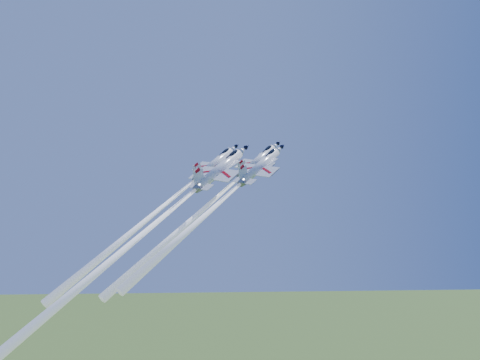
{
  "coord_description": "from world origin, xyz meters",
  "views": [
    {
      "loc": [
        -6.05,
        -113.04,
        82.16
      ],
      "look_at": [
        0.0,
        0.0,
        83.4
      ],
      "focal_mm": 40.0,
      "sensor_mm": 36.0,
      "label": 1
    }
  ],
  "objects_px": {
    "jet_left": "(160,209)",
    "jet_right": "(217,204)",
    "jet_slot": "(140,236)",
    "jet_lead": "(208,205)"
  },
  "relations": [
    {
      "from": "jet_right",
      "to": "jet_slot",
      "type": "relative_size",
      "value": 0.67
    },
    {
      "from": "jet_left",
      "to": "jet_slot",
      "type": "bearing_deg",
      "value": -58.3
    },
    {
      "from": "jet_right",
      "to": "jet_slot",
      "type": "distance_m",
      "value": 15.33
    },
    {
      "from": "jet_left",
      "to": "jet_right",
      "type": "relative_size",
      "value": 1.18
    },
    {
      "from": "jet_left",
      "to": "jet_right",
      "type": "xyz_separation_m",
      "value": [
        11.55,
        -10.22,
        1.18
      ]
    },
    {
      "from": "jet_lead",
      "to": "jet_slot",
      "type": "height_order",
      "value": "jet_lead"
    },
    {
      "from": "jet_left",
      "to": "jet_right",
      "type": "height_order",
      "value": "jet_left"
    },
    {
      "from": "jet_right",
      "to": "jet_left",
      "type": "bearing_deg",
      "value": -176.09
    },
    {
      "from": "jet_slot",
      "to": "jet_right",
      "type": "bearing_deg",
      "value": 47.84
    },
    {
      "from": "jet_right",
      "to": "jet_slot",
      "type": "height_order",
      "value": "jet_slot"
    }
  ]
}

